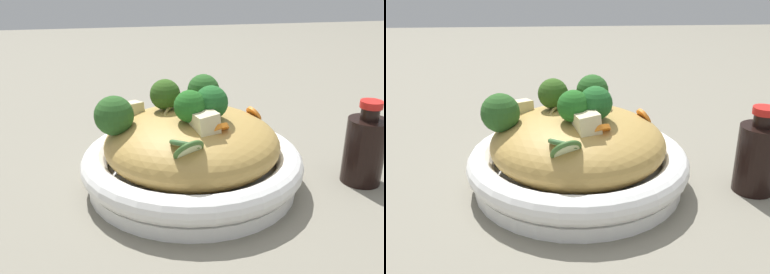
# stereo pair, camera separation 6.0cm
# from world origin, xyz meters

# --- Properties ---
(ground_plane) EXTENTS (3.00, 3.00, 0.00)m
(ground_plane) POSITION_xyz_m (0.00, 0.00, 0.00)
(ground_plane) COLOR slate
(serving_bowl) EXTENTS (0.30, 0.30, 0.05)m
(serving_bowl) POSITION_xyz_m (0.00, 0.00, 0.03)
(serving_bowl) COLOR white
(serving_bowl) RESTS_ON ground_plane
(noodle_heap) EXTENTS (0.24, 0.24, 0.10)m
(noodle_heap) POSITION_xyz_m (-0.00, -0.00, 0.06)
(noodle_heap) COLOR #AC8843
(noodle_heap) RESTS_ON serving_bowl
(broccoli_florets) EXTENTS (0.19, 0.13, 0.07)m
(broccoli_florets) POSITION_xyz_m (-0.03, 0.00, 0.12)
(broccoli_florets) COLOR #91B574
(broccoli_florets) RESTS_ON serving_bowl
(carrot_coins) EXTENTS (0.11, 0.12, 0.04)m
(carrot_coins) POSITION_xyz_m (0.04, -0.00, 0.10)
(carrot_coins) COLOR orange
(carrot_coins) RESTS_ON serving_bowl
(zucchini_slices) EXTENTS (0.05, 0.06, 0.03)m
(zucchini_slices) POSITION_xyz_m (-0.02, -0.08, 0.09)
(zucchini_slices) COLOR beige
(zucchini_slices) RESTS_ON serving_bowl
(chicken_chunks) EXTENTS (0.12, 0.14, 0.05)m
(chicken_chunks) POSITION_xyz_m (-0.04, 0.01, 0.10)
(chicken_chunks) COLOR beige
(chicken_chunks) RESTS_ON serving_bowl
(soy_sauce_bottle) EXTENTS (0.05, 0.05, 0.12)m
(soy_sauce_bottle) POSITION_xyz_m (0.24, -0.03, 0.05)
(soy_sauce_bottle) COLOR black
(soy_sauce_bottle) RESTS_ON ground_plane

